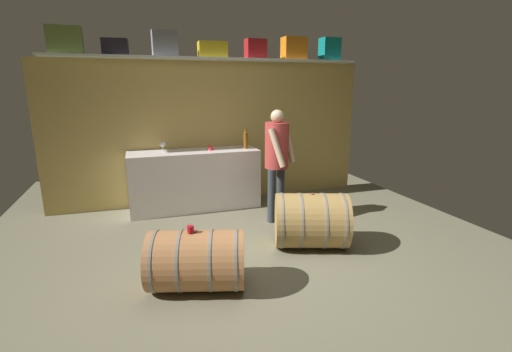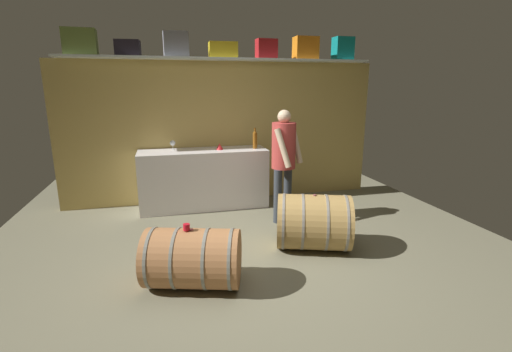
% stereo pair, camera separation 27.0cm
% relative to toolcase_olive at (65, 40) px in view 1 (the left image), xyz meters
% --- Properties ---
extents(ground_plane, '(6.21, 7.99, 0.02)m').
position_rel_toolcase_olive_xyz_m(ground_plane, '(1.95, -1.65, -2.41)').
color(ground_plane, '#6E6A53').
extents(back_wall_panel, '(5.01, 0.10, 2.20)m').
position_rel_toolcase_olive_xyz_m(back_wall_panel, '(1.95, 0.15, -1.30)').
color(back_wall_panel, tan).
rests_on(back_wall_panel, ground).
extents(high_shelf_board, '(4.60, 0.40, 0.03)m').
position_rel_toolcase_olive_xyz_m(high_shelf_board, '(1.95, 0.00, -0.19)').
color(high_shelf_board, silver).
rests_on(high_shelf_board, back_wall_panel).
extents(toolcase_olive, '(0.43, 0.29, 0.35)m').
position_rel_toolcase_olive_xyz_m(toolcase_olive, '(0.00, 0.00, 0.00)').
color(toolcase_olive, olive).
rests_on(toolcase_olive, high_shelf_board).
extents(toolcase_black, '(0.35, 0.25, 0.22)m').
position_rel_toolcase_olive_xyz_m(toolcase_black, '(0.61, 0.00, -0.06)').
color(toolcase_black, black).
rests_on(toolcase_black, high_shelf_board).
extents(toolcase_grey, '(0.36, 0.20, 0.35)m').
position_rel_toolcase_olive_xyz_m(toolcase_grey, '(1.27, 0.00, 0.00)').
color(toolcase_grey, gray).
rests_on(toolcase_grey, high_shelf_board).
extents(toolcase_yellow, '(0.42, 0.28, 0.23)m').
position_rel_toolcase_olive_xyz_m(toolcase_yellow, '(1.95, 0.00, -0.06)').
color(toolcase_yellow, yellow).
rests_on(toolcase_yellow, high_shelf_board).
extents(toolcase_red, '(0.32, 0.20, 0.29)m').
position_rel_toolcase_olive_xyz_m(toolcase_red, '(2.62, 0.00, -0.03)').
color(toolcase_red, red).
rests_on(toolcase_red, high_shelf_board).
extents(toolcase_orange, '(0.37, 0.26, 0.34)m').
position_rel_toolcase_olive_xyz_m(toolcase_orange, '(3.25, 0.00, -0.00)').
color(toolcase_orange, orange).
rests_on(toolcase_orange, high_shelf_board).
extents(toolcase_teal, '(0.30, 0.23, 0.35)m').
position_rel_toolcase_olive_xyz_m(toolcase_teal, '(3.89, 0.00, 0.00)').
color(toolcase_teal, '#0F8383').
rests_on(toolcase_teal, high_shelf_board).
extents(work_cabinet, '(1.91, 0.59, 0.89)m').
position_rel_toolcase_olive_xyz_m(work_cabinet, '(1.58, -0.21, -1.96)').
color(work_cabinet, silver).
rests_on(work_cabinet, ground).
extents(wine_bottle_amber, '(0.07, 0.07, 0.32)m').
position_rel_toolcase_olive_xyz_m(wine_bottle_amber, '(2.37, -0.26, -1.37)').
color(wine_bottle_amber, brown).
rests_on(wine_bottle_amber, work_cabinet).
extents(wine_glass, '(0.08, 0.08, 0.15)m').
position_rel_toolcase_olive_xyz_m(wine_glass, '(1.14, -0.08, -1.41)').
color(wine_glass, white).
rests_on(wine_glass, work_cabinet).
extents(red_funnel, '(0.11, 0.11, 0.09)m').
position_rel_toolcase_olive_xyz_m(red_funnel, '(1.83, -0.22, -1.47)').
color(red_funnel, red).
rests_on(red_funnel, work_cabinet).
extents(wine_barrel_near, '(0.98, 0.77, 0.57)m').
position_rel_toolcase_olive_xyz_m(wine_barrel_near, '(1.22, -2.49, -2.12)').
color(wine_barrel_near, '#A56C41').
rests_on(wine_barrel_near, ground).
extents(wine_barrel_far, '(0.98, 0.86, 0.65)m').
position_rel_toolcase_olive_xyz_m(wine_barrel_far, '(2.63, -2.00, -2.08)').
color(wine_barrel_far, '#A37F45').
rests_on(wine_barrel_far, ground).
extents(tasting_cup, '(0.06, 0.06, 0.06)m').
position_rel_toolcase_olive_xyz_m(tasting_cup, '(1.18, -2.49, -1.81)').
color(tasting_cup, red).
rests_on(tasting_cup, wine_barrel_near).
extents(winemaker_pouring, '(0.49, 0.47, 1.52)m').
position_rel_toolcase_olive_xyz_m(winemaker_pouring, '(2.58, -1.03, -1.47)').
color(winemaker_pouring, '#2F343B').
rests_on(winemaker_pouring, ground).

